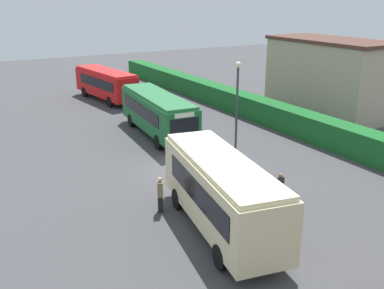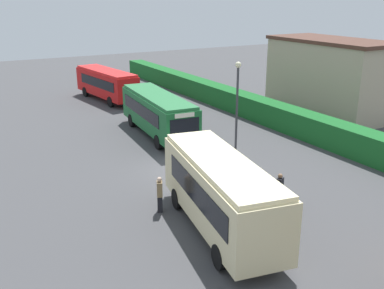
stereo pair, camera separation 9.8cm
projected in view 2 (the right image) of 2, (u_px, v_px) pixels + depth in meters
The scene contains 10 objects.
ground_plane at pixel (180, 170), 26.65m from camera, with size 108.06×108.06×0.00m, color #424244.
bus_red at pixel (107, 83), 43.66m from camera, with size 9.32×3.42×2.99m.
bus_green at pixel (158, 112), 32.67m from camera, with size 9.99×3.29×3.06m.
bus_cream at pixel (220, 191), 19.21m from camera, with size 9.04×4.02×3.34m.
person_left at pixel (179, 115), 35.45m from camera, with size 0.53×0.40×1.64m.
person_center at pixel (160, 194), 21.21m from camera, with size 0.51×0.41×1.79m.
person_right at pixel (279, 190), 21.67m from camera, with size 0.43×0.49×1.77m.
hedge_row at pixel (318, 129), 31.54m from camera, with size 66.03×1.71×1.80m, color #195E26.
depot_building at pixel (329, 77), 38.22m from camera, with size 11.22×5.24×6.43m.
lamppost at pixel (237, 101), 26.92m from camera, with size 0.36×0.36×6.20m.
Camera 2 is at (21.89, -11.62, 9.93)m, focal length 41.74 mm.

